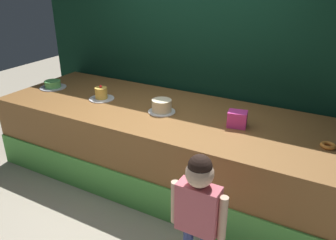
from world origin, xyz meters
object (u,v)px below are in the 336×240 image
(donut, at_px, (328,146))
(cake_center, at_px, (101,94))
(child_figure, at_px, (198,204))
(cake_left, at_px, (53,85))
(pink_box, at_px, (237,119))
(cake_right, at_px, (162,106))

(donut, bearing_deg, cake_center, -179.88)
(child_figure, relative_size, cake_left, 3.37)
(donut, bearing_deg, pink_box, 177.96)
(child_figure, height_order, cake_center, child_figure)
(pink_box, distance_m, donut, 0.86)
(pink_box, xyz_separation_m, cake_right, (-0.86, -0.04, -0.01))
(child_figure, xyz_separation_m, donut, (0.74, 1.15, 0.15))
(donut, relative_size, cake_center, 0.44)
(cake_center, bearing_deg, cake_right, -0.12)
(child_figure, xyz_separation_m, cake_left, (-2.68, 1.17, 0.17))
(cake_center, bearing_deg, child_figure, -32.05)
(donut, bearing_deg, cake_right, -179.76)
(child_figure, distance_m, cake_right, 1.51)
(cake_left, xyz_separation_m, cake_center, (0.86, -0.03, 0.02))
(child_figure, distance_m, donut, 1.38)
(cake_center, bearing_deg, pink_box, 1.20)
(cake_right, bearing_deg, pink_box, 2.53)
(child_figure, height_order, cake_left, child_figure)
(pink_box, xyz_separation_m, donut, (0.86, -0.03, -0.06))
(pink_box, bearing_deg, donut, -2.04)
(pink_box, bearing_deg, cake_right, -177.47)
(donut, height_order, cake_left, cake_left)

